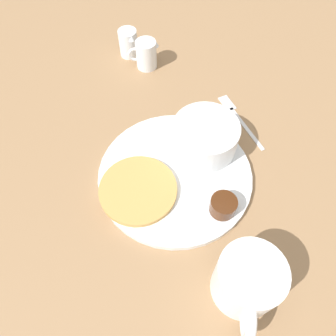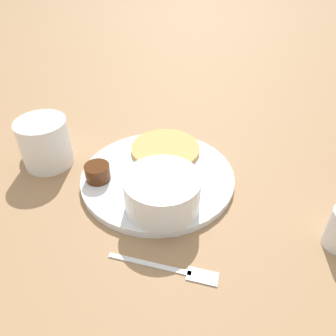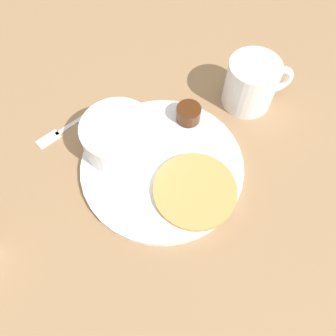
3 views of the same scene
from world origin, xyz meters
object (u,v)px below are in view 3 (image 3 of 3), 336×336
Objects in this scene: coffee_mug at (252,84)px; fork at (66,128)px; plate at (162,166)px; bowl at (118,136)px.

coffee_mug reaches higher than fork.
plate is 2.13× the size of fork.
bowl is 0.93× the size of fork.
coffee_mug reaches higher than bowl.
bowl is (0.02, 0.07, 0.04)m from plate.
coffee_mug is at bearing -38.77° from plate.
plate is 0.19m from fork.
bowl is at bearing 124.45° from coffee_mug.
coffee_mug is 0.33m from fork.
plate reaches higher than fork.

